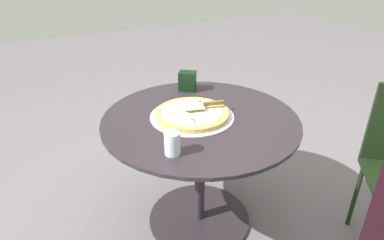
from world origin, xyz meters
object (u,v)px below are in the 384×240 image
Objects in this scene: patio_table at (200,150)px; napkin_dispenser at (187,81)px; pizza_server at (204,105)px; pizza_on_tray at (192,114)px; drinking_cup at (172,143)px.

napkin_dispenser is (-0.09, -0.35, 0.25)m from patio_table.
pizza_server is at bearing -139.29° from patio_table.
pizza_on_tray is 0.35m from napkin_dispenser.
drinking_cup is at bearing -84.98° from napkin_dispenser.
patio_table is at bearing 40.71° from pizza_server.
pizza_on_tray is 0.35m from drinking_cup.
napkin_dispenser is (-0.35, -0.60, 0.01)m from drinking_cup.
pizza_server reaches higher than pizza_on_tray.
pizza_server reaches higher than patio_table.
napkin_dispenser is at bearing -100.11° from pizza_server.
pizza_on_tray is (0.03, -0.03, 0.21)m from patio_table.
patio_table is 4.62× the size of pizza_server.
napkin_dispenser reaches higher than pizza_on_tray.
drinking_cup is 0.69m from napkin_dispenser.
pizza_on_tray reaches higher than patio_table.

